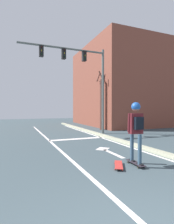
# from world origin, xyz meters

# --- Properties ---
(lane_line_center) EXTENTS (0.12, 20.00, 0.01)m
(lane_line_center) POSITION_xyz_m (0.28, 6.00, 0.00)
(lane_line_center) COLOR silver
(lane_line_center) RESTS_ON ground
(lane_line_curbside) EXTENTS (0.12, 20.00, 0.01)m
(lane_line_curbside) POSITION_xyz_m (3.24, 6.00, 0.00)
(lane_line_curbside) COLOR silver
(lane_line_curbside) RESTS_ON ground
(stop_bar) EXTENTS (3.11, 0.40, 0.01)m
(stop_bar) POSITION_xyz_m (1.83, 8.14, 0.00)
(stop_bar) COLOR silver
(stop_bar) RESTS_ON ground
(lane_arrow_stem) EXTENTS (0.16, 1.40, 0.01)m
(lane_arrow_stem) POSITION_xyz_m (1.99, 4.54, 0.00)
(lane_arrow_stem) COLOR silver
(lane_arrow_stem) RESTS_ON ground
(lane_arrow_head) EXTENTS (0.71, 0.71, 0.01)m
(lane_arrow_head) POSITION_xyz_m (1.99, 5.39, 0.00)
(lane_arrow_head) COLOR silver
(lane_arrow_head) RESTS_ON ground
(curb_strip) EXTENTS (0.24, 24.00, 0.14)m
(curb_strip) POSITION_xyz_m (3.49, 6.00, 0.07)
(curb_strip) COLOR #A4A58A
(curb_strip) RESTS_ON ground
(skateboard) EXTENTS (0.26, 0.79, 0.08)m
(skateboard) POSITION_xyz_m (1.89, 3.07, 0.07)
(skateboard) COLOR #2B242C
(skateboard) RESTS_ON ground
(skater) EXTENTS (0.49, 0.65, 1.78)m
(skater) POSITION_xyz_m (1.88, 3.05, 1.23)
(skater) COLOR #334F66
(skater) RESTS_ON skateboard
(spare_skateboard) EXTENTS (0.59, 0.80, 0.08)m
(spare_skateboard) POSITION_xyz_m (1.33, 3.11, 0.07)
(spare_skateboard) COLOR #BA302C
(spare_skateboard) RESTS_ON ground
(traffic_signal_mast) EXTENTS (5.52, 0.34, 5.65)m
(traffic_signal_mast) POSITION_xyz_m (2.56, 9.64, 4.23)
(traffic_signal_mast) COLOR #5C635F
(traffic_signal_mast) RESTS_ON ground
(roadside_tree) EXTENTS (0.94, 0.94, 4.66)m
(roadside_tree) POSITION_xyz_m (5.06, 11.59, 2.15)
(roadside_tree) COLOR brown
(roadside_tree) RESTS_ON ground
(building_block) EXTENTS (8.19, 9.53, 8.11)m
(building_block) POSITION_xyz_m (9.48, 15.33, 4.06)
(building_block) COLOR brown
(building_block) RESTS_ON ground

